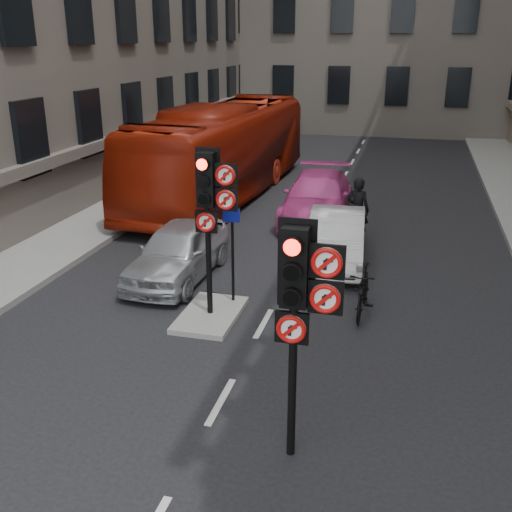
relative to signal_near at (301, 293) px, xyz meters
The scene contains 12 objects.
ground 3.14m from the signal_near, 146.26° to the right, with size 120.00×120.00×0.00m, color black.
pavement_left 14.24m from the signal_near, 128.28° to the left, with size 3.00×50.00×0.16m, color gray.
centre_island 5.44m from the signal_near, 123.83° to the left, with size 1.20×2.00×0.12m, color gray.
signal_near is the anchor object (origin of this frame).
signal_far 4.77m from the signal_near, 123.02° to the left, with size 0.91×0.40×3.58m.
car_silver 7.56m from the signal_near, 124.92° to the left, with size 1.66×4.12×1.40m, color #B0B4B9.
car_white 8.39m from the signal_near, 93.51° to the left, with size 1.44×4.14×1.36m, color silver.
car_pink 12.24m from the signal_near, 97.74° to the left, with size 2.11×5.20×1.51m, color #BF3884.
bus_red 15.27m from the signal_near, 111.44° to the left, with size 2.89×12.37×3.45m, color maroon.
motorcycle 5.45m from the signal_near, 84.37° to the left, with size 0.51×1.82×1.09m, color black.
motorcyclist 10.13m from the signal_near, 90.74° to the left, with size 0.71×0.46×1.94m, color black.
info_sign 5.41m from the signal_near, 116.73° to the left, with size 0.38×0.12×2.17m.
Camera 1 is at (2.74, -6.17, 5.79)m, focal length 42.00 mm.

